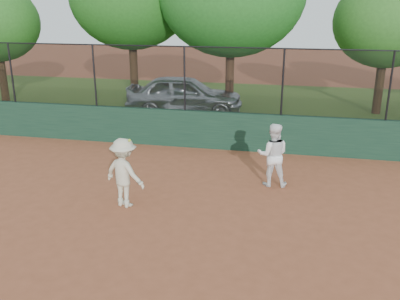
% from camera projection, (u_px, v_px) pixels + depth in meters
% --- Properties ---
extents(ground, '(80.00, 80.00, 0.00)m').
position_uv_depth(ground, '(137.00, 239.00, 8.81)').
color(ground, '#964E30').
rests_on(ground, ground).
extents(back_wall, '(26.00, 0.20, 1.20)m').
position_uv_depth(back_wall, '(200.00, 129.00, 14.19)').
color(back_wall, '#1C3E2A').
rests_on(back_wall, ground).
extents(grass_strip, '(36.00, 12.00, 0.01)m').
position_uv_depth(grass_strip, '(228.00, 107.00, 19.95)').
color(grass_strip, '#314D18').
rests_on(grass_strip, ground).
extents(parked_car, '(4.97, 2.52, 1.62)m').
position_uv_depth(parked_car, '(184.00, 95.00, 18.42)').
color(parked_car, '#9FA4A8').
rests_on(parked_car, ground).
extents(player_second, '(0.83, 0.67, 1.62)m').
position_uv_depth(player_second, '(273.00, 155.00, 11.18)').
color(player_second, white).
rests_on(player_second, ground).
extents(player_main, '(1.18, 0.91, 1.69)m').
position_uv_depth(player_main, '(124.00, 173.00, 10.03)').
color(player_main, beige).
rests_on(player_main, ground).
extents(fence_assembly, '(26.00, 0.06, 2.00)m').
position_uv_depth(fence_assembly, '(199.00, 78.00, 13.68)').
color(fence_assembly, black).
rests_on(fence_assembly, back_wall).
extents(tree_3, '(4.21, 3.83, 5.54)m').
position_uv_depth(tree_3, '(387.00, 22.00, 17.61)').
color(tree_3, '#392513').
rests_on(tree_3, ground).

